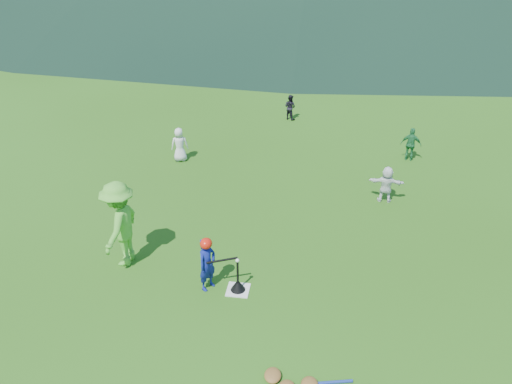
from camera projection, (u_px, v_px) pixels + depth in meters
ground at (238, 290)px, 10.02m from camera, size 120.00×120.00×0.00m
home_plate at (238, 290)px, 10.01m from camera, size 0.45×0.45×0.02m
baseball at (237, 260)px, 9.66m from camera, size 0.08×0.08×0.08m
batter_child at (207, 264)px, 9.82m from camera, size 0.45×0.50×1.15m
adult_coach at (120, 224)px, 10.40m from camera, size 0.77×1.28×1.92m
fielder_a at (180, 145)px, 15.17m from camera, size 0.59×0.46×1.05m
fielder_b at (290, 107)px, 18.39m from camera, size 0.57×0.53×0.93m
fielder_c at (411, 144)px, 15.20m from camera, size 0.65×0.38×1.04m
fielder_d at (386, 184)px, 12.97m from camera, size 0.94×0.35×0.99m
batting_tee at (238, 285)px, 9.95m from camera, size 0.30×0.30×0.68m
batter_gear at (207, 245)px, 9.60m from camera, size 0.72×0.27×0.51m
outfield_fence at (310, 17)px, 33.99m from camera, size 70.07×0.08×1.33m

